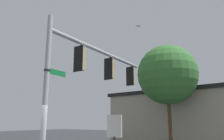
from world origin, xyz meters
TOP-DOWN VIEW (x-y plane):
  - signal_pole at (0.00, 0.00)m, footprint 0.21×0.21m
  - mast_arm at (-0.07, 3.82)m, footprint 0.32×7.64m
  - traffic_light_nearest_pole at (-0.03, 1.97)m, footprint 0.54×0.49m
  - traffic_light_mid_inner at (-0.08, 4.45)m, footprint 0.54×0.49m
  - traffic_light_mid_outer at (-0.12, 6.93)m, footprint 0.54×0.49m
  - street_name_sign at (-0.01, 0.31)m, footprint 0.25×1.12m
  - bird_flying at (1.26, 5.37)m, footprint 0.27×0.20m
  - storefront_building at (1.32, 14.14)m, footprint 13.12×7.97m
  - tree_by_storefront at (1.25, 9.76)m, footprint 4.27×4.27m
  - historical_marker at (2.44, 1.04)m, footprint 0.60×0.08m

SIDE VIEW (x-z plane):
  - historical_marker at x=2.44m, z-range 0.34..2.47m
  - storefront_building at x=1.32m, z-range 0.01..4.44m
  - signal_pole at x=0.00m, z-range 0.00..6.13m
  - street_name_sign at x=-0.01m, z-range 3.73..3.95m
  - traffic_light_nearest_pole at x=-0.03m, z-range 4.08..5.40m
  - traffic_light_mid_inner at x=-0.08m, z-range 4.08..5.40m
  - traffic_light_mid_outer at x=-0.12m, z-range 4.08..5.40m
  - tree_by_storefront at x=1.25m, z-range 1.52..8.85m
  - mast_arm at x=-0.07m, z-range 5.44..5.63m
  - bird_flying at x=1.26m, z-range 7.29..7.35m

